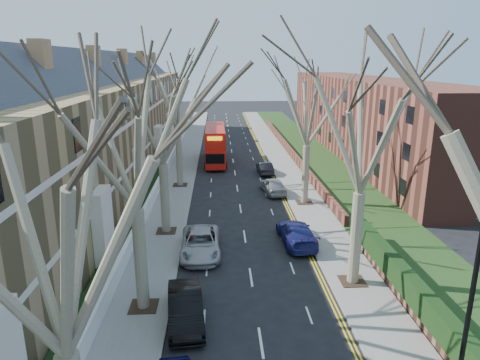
{
  "coord_description": "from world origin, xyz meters",
  "views": [
    {
      "loc": [
        -1.77,
        -13.42,
        12.22
      ],
      "look_at": [
        -0.09,
        19.93,
        2.83
      ],
      "focal_mm": 32.0,
      "sensor_mm": 36.0,
      "label": 1
    }
  ],
  "objects": [
    {
      "name": "terrace_left",
      "position": [
        -13.65,
        31.0,
        5.53
      ],
      "size": [
        9.7,
        78.0,
        13.6
      ],
      "color": "#977F4C",
      "rests_on": "ground"
    },
    {
      "name": "grass_verge_right",
      "position": [
        10.5,
        39.0,
        0.15
      ],
      "size": [
        6.0,
        102.0,
        0.06
      ],
      "color": "#1B3814",
      "rests_on": "ground"
    },
    {
      "name": "tree_left_near",
      "position": [
        -5.7,
        -4.0,
        8.93
      ],
      "size": [
        9.8,
        9.8,
        13.73
      ],
      "color": "#6B644D",
      "rests_on": "ground"
    },
    {
      "name": "flats_right",
      "position": [
        17.46,
        43.0,
        4.98
      ],
      "size": [
        13.97,
        54.0,
        10.0
      ],
      "color": "brown",
      "rests_on": "ground"
    },
    {
      "name": "car_right_mid",
      "position": [
        3.29,
        25.17,
        0.76
      ],
      "size": [
        2.4,
        4.67,
        1.52
      ],
      "primitive_type": "imported",
      "rotation": [
        0.0,
        0.0,
        3.28
      ],
      "color": "gray",
      "rests_on": "ground"
    },
    {
      "name": "car_left_mid",
      "position": [
        -3.47,
        4.75,
        0.77
      ],
      "size": [
        2.12,
        4.81,
        1.54
      ],
      "primitive_type": "imported",
      "rotation": [
        0.0,
        0.0,
        0.11
      ],
      "color": "black",
      "rests_on": "ground"
    },
    {
      "name": "lamp_post",
      "position": [
        5.0,
        -3.5,
        4.57
      ],
      "size": [
        0.18,
        0.5,
        8.11
      ],
      "color": "black",
      "rests_on": "ground"
    },
    {
      "name": "wall_hedge_right",
      "position": [
        7.7,
        2.0,
        1.12
      ],
      "size": [
        0.7,
        24.0,
        1.8
      ],
      "color": "#553424",
      "rests_on": "ground"
    },
    {
      "name": "tree_left_far",
      "position": [
        -5.7,
        16.0,
        9.24
      ],
      "size": [
        10.15,
        10.15,
        14.22
      ],
      "color": "#6B644D",
      "rests_on": "ground"
    },
    {
      "name": "car_left_far",
      "position": [
        -3.05,
        12.3,
        0.75
      ],
      "size": [
        2.62,
        5.49,
        1.51
      ],
      "primitive_type": "imported",
      "rotation": [
        0.0,
        0.0,
        0.02
      ],
      "color": "#A4A3A8",
      "rests_on": "ground"
    },
    {
      "name": "car_right_far",
      "position": [
        3.3,
        32.41,
        0.66
      ],
      "size": [
        1.7,
        4.13,
        1.33
      ],
      "primitive_type": "imported",
      "rotation": [
        0.0,
        0.0,
        3.22
      ],
      "color": "black",
      "rests_on": "ground"
    },
    {
      "name": "pavement_right",
      "position": [
        6.0,
        39.0,
        0.06
      ],
      "size": [
        3.0,
        102.0,
        0.12
      ],
      "primitive_type": "cube",
      "color": "slate",
      "rests_on": "ground"
    },
    {
      "name": "tree_right_mid",
      "position": [
        5.7,
        8.0,
        9.56
      ],
      "size": [
        10.5,
        10.5,
        14.71
      ],
      "color": "#6B644D",
      "rests_on": "ground"
    },
    {
      "name": "front_wall_left",
      "position": [
        -7.65,
        31.0,
        0.62
      ],
      "size": [
        0.3,
        78.0,
        1.0
      ],
      "color": "white",
      "rests_on": "ground"
    },
    {
      "name": "pavement_left",
      "position": [
        -6.0,
        39.0,
        0.06
      ],
      "size": [
        3.0,
        102.0,
        0.12
      ],
      "primitive_type": "cube",
      "color": "slate",
      "rests_on": "ground"
    },
    {
      "name": "car_right_near",
      "position": [
        3.49,
        13.64,
        0.76
      ],
      "size": [
        2.4,
        5.35,
        1.52
      ],
      "primitive_type": "imported",
      "rotation": [
        0.0,
        0.0,
        3.19
      ],
      "color": "navy",
      "rests_on": "ground"
    },
    {
      "name": "tree_right_far",
      "position": [
        5.7,
        22.0,
        9.24
      ],
      "size": [
        10.15,
        10.15,
        14.22
      ],
      "color": "#6B644D",
      "rests_on": "ground"
    },
    {
      "name": "tree_left_mid",
      "position": [
        -5.7,
        6.0,
        9.56
      ],
      "size": [
        10.5,
        10.5,
        14.71
      ],
      "color": "#6B644D",
      "rests_on": "ground"
    },
    {
      "name": "tree_left_dist",
      "position": [
        -5.7,
        28.0,
        9.56
      ],
      "size": [
        10.5,
        10.5,
        14.71
      ],
      "color": "#6B644D",
      "rests_on": "ground"
    },
    {
      "name": "double_decker_bus",
      "position": [
        -2.21,
        38.0,
        2.12
      ],
      "size": [
        2.73,
        10.29,
        4.32
      ],
      "rotation": [
        0.0,
        0.0,
        3.15
      ],
      "color": "red",
      "rests_on": "ground"
    }
  ]
}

